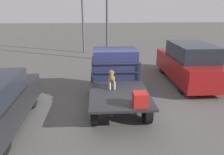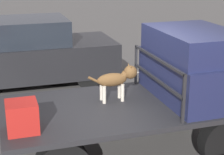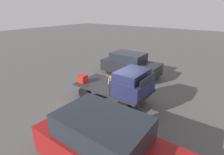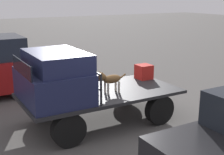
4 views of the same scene
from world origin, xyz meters
The scene contains 6 objects.
ground_plane centered at (0.00, 0.00, 0.00)m, with size 80.00×80.00×0.00m, color #514F4C.
flatbed_truck centered at (0.00, 0.00, 0.63)m, with size 4.14×2.07×0.86m.
truck_cab centered at (1.26, 0.00, 1.41)m, with size 1.46×1.95×1.17m.
truck_headboard centered at (0.49, 0.00, 1.36)m, with size 0.04×1.95×0.75m.
dog centered at (-0.10, 0.22, 1.24)m, with size 0.90×0.23×0.62m.
cargo_crate centered at (-1.76, -0.52, 1.07)m, with size 0.43×0.43×0.43m.
Camera 4 is at (3.65, 6.95, 3.33)m, focal length 50.00 mm.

